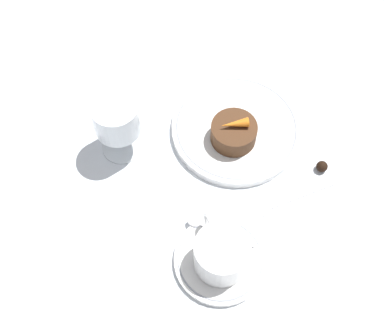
{
  "coord_description": "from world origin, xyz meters",
  "views": [
    {
      "loc": [
        -0.43,
        0.23,
        0.78
      ],
      "look_at": [
        -0.04,
        0.09,
        0.04
      ],
      "focal_mm": 50.0,
      "sensor_mm": 36.0,
      "label": 1
    }
  ],
  "objects_px": {
    "wine_glass": "(117,120)",
    "dessert_cake": "(236,132)",
    "dinner_plate": "(236,129)",
    "coffee_cup": "(221,254)",
    "fork": "(275,205)"
  },
  "relations": [
    {
      "from": "wine_glass",
      "to": "dessert_cake",
      "type": "height_order",
      "value": "wine_glass"
    },
    {
      "from": "dessert_cake",
      "to": "dinner_plate",
      "type": "bearing_deg",
      "value": -27.49
    },
    {
      "from": "dinner_plate",
      "to": "coffee_cup",
      "type": "distance_m",
      "value": 0.24
    },
    {
      "from": "wine_glass",
      "to": "dessert_cake",
      "type": "xyz_separation_m",
      "value": [
        -0.06,
        -0.18,
        -0.05
      ]
    },
    {
      "from": "coffee_cup",
      "to": "dessert_cake",
      "type": "distance_m",
      "value": 0.22
    },
    {
      "from": "dinner_plate",
      "to": "fork",
      "type": "distance_m",
      "value": 0.15
    },
    {
      "from": "coffee_cup",
      "to": "dessert_cake",
      "type": "bearing_deg",
      "value": -27.83
    },
    {
      "from": "fork",
      "to": "dessert_cake",
      "type": "distance_m",
      "value": 0.14
    },
    {
      "from": "dessert_cake",
      "to": "wine_glass",
      "type": "bearing_deg",
      "value": 72.84
    },
    {
      "from": "dinner_plate",
      "to": "fork",
      "type": "height_order",
      "value": "dinner_plate"
    },
    {
      "from": "wine_glass",
      "to": "fork",
      "type": "relative_size",
      "value": 0.62
    },
    {
      "from": "dinner_plate",
      "to": "coffee_cup",
      "type": "relative_size",
      "value": 2.05
    },
    {
      "from": "coffee_cup",
      "to": "dessert_cake",
      "type": "relative_size",
      "value": 1.4
    },
    {
      "from": "coffee_cup",
      "to": "fork",
      "type": "bearing_deg",
      "value": -62.77
    },
    {
      "from": "wine_glass",
      "to": "fork",
      "type": "bearing_deg",
      "value": -133.61
    }
  ]
}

